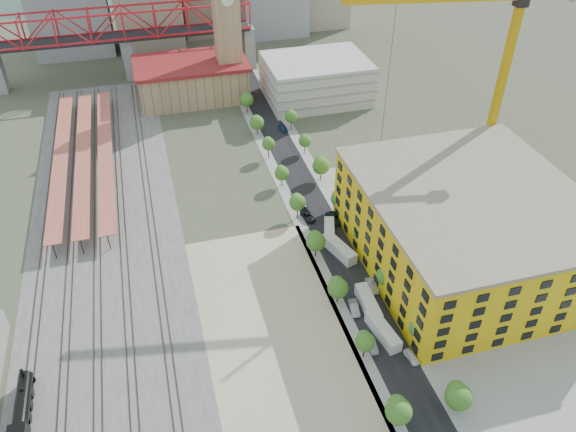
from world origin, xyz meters
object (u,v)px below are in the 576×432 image
object	(u,v)px
locomotive	(21,421)
site_trailer_b	(368,304)
clock_tower	(226,13)
site_trailer_d	(329,231)
site_trailer_a	(383,331)
site_trailer_c	(339,249)
tower_crane	(492,58)
car_0	(373,345)
construction_building	(468,228)

from	to	relation	value
locomotive	site_trailer_b	world-z (taller)	locomotive
clock_tower	site_trailer_d	world-z (taller)	clock_tower
locomotive	site_trailer_d	xyz separation A→B (m)	(66.00, 35.25, -0.81)
site_trailer_a	site_trailer_c	world-z (taller)	site_trailer_c
tower_crane	site_trailer_b	distance (m)	65.36
car_0	site_trailer_c	bearing A→B (deg)	91.75
locomotive	site_trailer_b	distance (m)	66.81
site_trailer_a	site_trailer_b	bearing A→B (deg)	81.25
car_0	locomotive	bearing A→B (deg)	-171.72
clock_tower	locomotive	distance (m)	134.95
clock_tower	car_0	world-z (taller)	clock_tower
construction_building	site_trailer_b	xyz separation A→B (m)	(-26.00, -8.55, -8.05)
site_trailer_d	car_0	world-z (taller)	site_trailer_d
locomotive	site_trailer_c	bearing A→B (deg)	23.21
tower_crane	site_trailer_c	size ratio (longest dim) A/B	5.68
clock_tower	site_trailer_c	world-z (taller)	clock_tower
locomotive	tower_crane	size ratio (longest dim) A/B	0.37
site_trailer_c	site_trailer_d	xyz separation A→B (m)	(0.00, 6.95, -0.19)
construction_building	site_trailer_a	bearing A→B (deg)	-148.03
car_0	site_trailer_a	bearing A→B (deg)	44.84
site_trailer_b	site_trailer_c	size ratio (longest dim) A/B	0.97
site_trailer_a	tower_crane	bearing A→B (deg)	37.02
construction_building	site_trailer_a	size ratio (longest dim) A/B	5.17
clock_tower	construction_building	distance (m)	107.36
construction_building	car_0	size ratio (longest dim) A/B	11.95
site_trailer_a	clock_tower	bearing A→B (deg)	85.19
tower_crane	locomotive	bearing A→B (deg)	-156.91
locomotive	site_trailer_a	distance (m)	66.06
locomotive	site_trailer_c	xyz separation A→B (m)	(66.00, 28.30, -0.62)
clock_tower	site_trailer_a	world-z (taller)	clock_tower
clock_tower	site_trailer_a	distance (m)	119.66
clock_tower	locomotive	world-z (taller)	clock_tower
site_trailer_c	car_0	distance (m)	28.04
tower_crane	site_trailer_a	size ratio (longest dim) A/B	5.94
clock_tower	tower_crane	distance (m)	88.73
construction_building	site_trailer_b	distance (m)	28.53
tower_crane	site_trailer_c	distance (m)	57.48
locomotive	site_trailer_a	size ratio (longest dim) A/B	2.22
tower_crane	site_trailer_d	xyz separation A→B (m)	(-42.38, -10.96, -34.64)
locomotive	car_0	world-z (taller)	locomotive
locomotive	tower_crane	world-z (taller)	tower_crane
site_trailer_a	site_trailer_b	world-z (taller)	site_trailer_b
site_trailer_b	clock_tower	bearing A→B (deg)	96.10
site_trailer_b	site_trailer_d	bearing A→B (deg)	91.88
car_0	site_trailer_d	bearing A→B (deg)	92.97
locomotive	clock_tower	bearing A→B (deg)	64.00
site_trailer_b	tower_crane	bearing A→B (deg)	42.12
site_trailer_c	site_trailer_d	size ratio (longest dim) A/B	1.16
site_trailer_a	site_trailer_b	xyz separation A→B (m)	(0.00, 7.67, 0.02)
construction_building	site_trailer_c	xyz separation A→B (m)	(-26.00, 9.39, -8.01)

